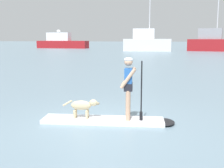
% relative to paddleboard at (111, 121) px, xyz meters
% --- Properties ---
extents(ground_plane, '(400.00, 400.00, 0.00)m').
position_rel_paddleboard_xyz_m(ground_plane, '(-0.23, -0.03, -0.05)').
color(ground_plane, slate).
extents(paddleboard, '(3.65, 1.25, 0.10)m').
position_rel_paddleboard_xyz_m(paddleboard, '(0.00, 0.00, 0.00)').
color(paddleboard, silver).
rests_on(paddleboard, ground_plane).
extents(person_paddler, '(0.64, 0.53, 1.67)m').
position_rel_paddleboard_xyz_m(person_paddler, '(0.47, 0.07, 1.01)').
color(person_paddler, tan).
rests_on(person_paddler, paddleboard).
extents(dog, '(1.02, 0.30, 0.53)m').
position_rel_paddleboard_xyz_m(dog, '(-0.77, -0.12, 0.40)').
color(dog, '#CCB78C').
rests_on(dog, paddleboard).
extents(moored_boat_outer, '(12.35, 3.13, 4.26)m').
position_rel_paddleboard_xyz_m(moored_boat_outer, '(-26.38, 55.22, 1.31)').
color(moored_boat_outer, maroon).
rests_on(moored_boat_outer, ground_plane).
extents(moored_boat_starboard, '(8.63, 3.82, 12.33)m').
position_rel_paddleboard_xyz_m(moored_boat_starboard, '(-5.01, 44.06, 1.51)').
color(moored_boat_starboard, silver).
rests_on(moored_boat_starboard, ground_plane).
extents(moored_boat_far_port, '(9.24, 4.64, 11.04)m').
position_rel_paddleboard_xyz_m(moored_boat_far_port, '(6.54, 47.35, 1.50)').
color(moored_boat_far_port, maroon).
rests_on(moored_boat_far_port, ground_plane).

